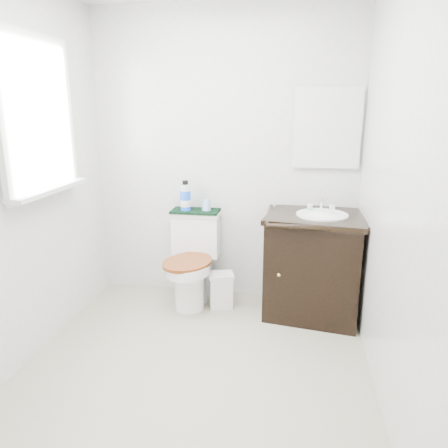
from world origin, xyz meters
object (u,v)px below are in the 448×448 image
(trash_bin, at_px, (221,290))
(mouthwash_bottle, at_px, (186,197))
(vanity, at_px, (315,262))
(toilet, at_px, (193,264))
(cup, at_px, (206,205))

(trash_bin, relative_size, mouthwash_bottle, 1.17)
(vanity, bearing_deg, toilet, 176.18)
(toilet, height_order, mouthwash_bottle, mouthwash_bottle)
(vanity, bearing_deg, mouthwash_bottle, 171.05)
(cup, bearing_deg, trash_bin, -53.15)
(vanity, relative_size, mouthwash_bottle, 3.66)
(toilet, xyz_separation_m, mouthwash_bottle, (-0.08, 0.10, 0.55))
(mouthwash_bottle, bearing_deg, vanity, -8.95)
(trash_bin, bearing_deg, toilet, 162.08)
(vanity, distance_m, trash_bin, 0.80)
(mouthwash_bottle, bearing_deg, trash_bin, -29.25)
(vanity, xyz_separation_m, mouthwash_bottle, (-1.08, 0.17, 0.45))
(cup, bearing_deg, mouthwash_bottle, -171.82)
(toilet, distance_m, cup, 0.51)
(toilet, distance_m, vanity, 1.01)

